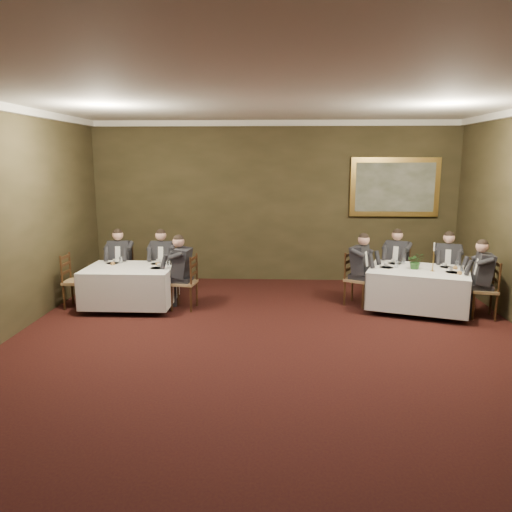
# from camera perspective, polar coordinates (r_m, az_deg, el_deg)

# --- Properties ---
(ground) EXTENTS (10.00, 10.00, 0.00)m
(ground) POSITION_cam_1_polar(r_m,az_deg,el_deg) (6.60, 1.66, -13.04)
(ground) COLOR black
(ground) RESTS_ON ground
(ceiling) EXTENTS (8.00, 10.00, 0.10)m
(ceiling) POSITION_cam_1_polar(r_m,az_deg,el_deg) (6.08, 1.85, 18.66)
(ceiling) COLOR silver
(ceiling) RESTS_ON back_wall
(back_wall) EXTENTS (8.00, 0.10, 3.50)m
(back_wall) POSITION_cam_1_polar(r_m,az_deg,el_deg) (11.07, 2.09, 6.16)
(back_wall) COLOR #302A18
(back_wall) RESTS_ON ground
(crown_molding) EXTENTS (8.00, 10.00, 0.12)m
(crown_molding) POSITION_cam_1_polar(r_m,az_deg,el_deg) (6.07, 1.85, 18.09)
(crown_molding) COLOR white
(crown_molding) RESTS_ON back_wall
(table_main) EXTENTS (2.03, 1.78, 0.67)m
(table_main) POSITION_cam_1_polar(r_m,az_deg,el_deg) (9.40, 18.02, -3.32)
(table_main) COLOR black
(table_main) RESTS_ON ground
(table_second) EXTENTS (1.59, 1.22, 0.67)m
(table_second) POSITION_cam_1_polar(r_m,az_deg,el_deg) (9.39, -14.17, -3.12)
(table_second) COLOR black
(table_second) RESTS_ON ground
(chair_main_backleft) EXTENTS (0.59, 0.58, 1.00)m
(chair_main_backleft) POSITION_cam_1_polar(r_m,az_deg,el_deg) (10.31, 15.71, -2.88)
(chair_main_backleft) COLOR olive
(chair_main_backleft) RESTS_ON ground
(diner_main_backleft) EXTENTS (0.58, 0.61, 1.35)m
(diner_main_backleft) POSITION_cam_1_polar(r_m,az_deg,el_deg) (10.25, 15.76, -1.65)
(diner_main_backleft) COLOR black
(diner_main_backleft) RESTS_ON chair_main_backleft
(chair_main_backright) EXTENTS (0.53, 0.51, 1.00)m
(chair_main_backright) POSITION_cam_1_polar(r_m,az_deg,el_deg) (10.28, 20.79, -3.24)
(chair_main_backright) COLOR olive
(chair_main_backright) RESTS_ON ground
(diner_main_backright) EXTENTS (0.50, 0.56, 1.35)m
(diner_main_backright) POSITION_cam_1_polar(r_m,az_deg,el_deg) (10.22, 20.88, -2.01)
(diner_main_backright) COLOR black
(diner_main_backright) RESTS_ON chair_main_backright
(chair_main_endleft) EXTENTS (0.58, 0.59, 1.00)m
(chair_main_endleft) POSITION_cam_1_polar(r_m,az_deg,el_deg) (9.55, 11.46, -3.80)
(chair_main_endleft) COLOR olive
(chair_main_endleft) RESTS_ON ground
(diner_main_endleft) EXTENTS (0.62, 0.59, 1.35)m
(diner_main_endleft) POSITION_cam_1_polar(r_m,az_deg,el_deg) (9.49, 11.58, -2.47)
(diner_main_endleft) COLOR black
(diner_main_endleft) RESTS_ON chair_main_endleft
(chair_main_endright) EXTENTS (0.49, 0.50, 1.00)m
(chair_main_endright) POSITION_cam_1_polar(r_m,az_deg,el_deg) (9.46, 24.52, -4.73)
(chair_main_endright) COLOR olive
(chair_main_endright) RESTS_ON ground
(diner_main_endright) EXTENTS (0.54, 0.47, 1.35)m
(diner_main_endright) POSITION_cam_1_polar(r_m,az_deg,el_deg) (9.40, 24.56, -3.39)
(diner_main_endright) COLOR black
(diner_main_endright) RESTS_ON chair_main_endright
(chair_sec_backleft) EXTENTS (0.44, 0.42, 1.00)m
(chair_sec_backleft) POSITION_cam_1_polar(r_m,az_deg,el_deg) (10.31, -15.10, -2.86)
(chair_sec_backleft) COLOR olive
(chair_sec_backleft) RESTS_ON ground
(diner_sec_backleft) EXTENTS (0.42, 0.48, 1.35)m
(diner_sec_backleft) POSITION_cam_1_polar(r_m,az_deg,el_deg) (10.24, -15.18, -1.63)
(diner_sec_backleft) COLOR black
(diner_sec_backleft) RESTS_ON chair_sec_backleft
(chair_sec_backright) EXTENTS (0.46, 0.44, 1.00)m
(chair_sec_backright) POSITION_cam_1_polar(r_m,az_deg,el_deg) (10.08, -10.49, -2.96)
(chair_sec_backright) COLOR olive
(chair_sec_backright) RESTS_ON ground
(diner_sec_backright) EXTENTS (0.43, 0.49, 1.35)m
(diner_sec_backright) POSITION_cam_1_polar(r_m,az_deg,el_deg) (10.02, -10.56, -1.71)
(diner_sec_backright) COLOR black
(diner_sec_backright) RESTS_ON chair_sec_backright
(chair_sec_endright) EXTENTS (0.47, 0.49, 1.00)m
(chair_sec_endright) POSITION_cam_1_polar(r_m,az_deg,el_deg) (9.19, -8.13, -4.26)
(chair_sec_endright) COLOR olive
(chair_sec_endright) RESTS_ON ground
(diner_sec_endright) EXTENTS (0.52, 0.45, 1.35)m
(diner_sec_endright) POSITION_cam_1_polar(r_m,az_deg,el_deg) (9.14, -8.24, -2.87)
(diner_sec_endright) COLOR black
(diner_sec_endright) RESTS_ON chair_sec_endright
(chair_sec_endleft) EXTENTS (0.42, 0.44, 1.00)m
(chair_sec_endleft) POSITION_cam_1_polar(r_m,az_deg,el_deg) (9.77, -19.77, -3.90)
(chair_sec_endleft) COLOR olive
(chair_sec_endleft) RESTS_ON ground
(centerpiece) EXTENTS (0.31, 0.28, 0.31)m
(centerpiece) POSITION_cam_1_polar(r_m,az_deg,el_deg) (9.30, 17.79, -0.49)
(centerpiece) COLOR #2D5926
(centerpiece) RESTS_ON table_main
(candlestick) EXTENTS (0.08, 0.08, 0.52)m
(candlestick) POSITION_cam_1_polar(r_m,az_deg,el_deg) (9.21, 19.60, -0.48)
(candlestick) COLOR gold
(candlestick) RESTS_ON table_main
(place_setting_table_main) EXTENTS (0.33, 0.31, 0.14)m
(place_setting_table_main) POSITION_cam_1_polar(r_m,az_deg,el_deg) (9.74, 15.82, -0.61)
(place_setting_table_main) COLOR white
(place_setting_table_main) RESTS_ON table_main
(place_setting_table_second) EXTENTS (0.33, 0.31, 0.14)m
(place_setting_table_second) POSITION_cam_1_polar(r_m,az_deg,el_deg) (9.76, -15.76, -0.58)
(place_setting_table_second) COLOR white
(place_setting_table_second) RESTS_ON table_second
(painting) EXTENTS (1.90, 0.09, 1.27)m
(painting) POSITION_cam_1_polar(r_m,az_deg,el_deg) (11.27, 15.56, 7.59)
(painting) COLOR #DBAA50
(painting) RESTS_ON back_wall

